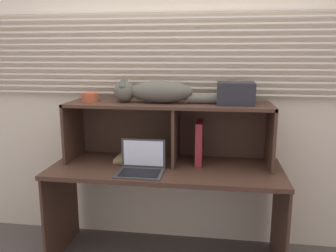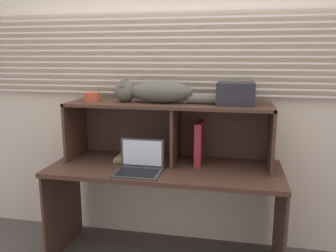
% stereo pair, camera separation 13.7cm
% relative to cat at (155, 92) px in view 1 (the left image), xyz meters
% --- Properties ---
extents(back_panel_with_blinds, '(4.40, 0.08, 2.50)m').
position_rel_cat_xyz_m(back_panel_with_blinds, '(0.09, 0.24, 0.04)').
color(back_panel_with_blinds, beige).
rests_on(back_panel_with_blinds, ground).
extents(desk, '(1.60, 0.63, 0.71)m').
position_rel_cat_xyz_m(desk, '(0.09, -0.12, -0.63)').
color(desk, '#452C20').
rests_on(desk, ground).
extents(hutch_shelf_unit, '(1.44, 0.38, 0.43)m').
position_rel_cat_xyz_m(hutch_shelf_unit, '(0.10, 0.03, -0.20)').
color(hutch_shelf_unit, '#452C20').
rests_on(hutch_shelf_unit, desk).
extents(cat, '(0.76, 0.18, 0.18)m').
position_rel_cat_xyz_m(cat, '(0.00, 0.00, 0.00)').
color(cat, '#535247').
rests_on(cat, hutch_shelf_unit).
extents(laptop, '(0.30, 0.23, 0.21)m').
position_rel_cat_xyz_m(laptop, '(-0.05, -0.25, -0.46)').
color(laptop, '#363636').
rests_on(laptop, desk).
extents(binder_upright, '(0.05, 0.22, 0.30)m').
position_rel_cat_xyz_m(binder_upright, '(0.32, 0.00, -0.36)').
color(binder_upright, maroon).
rests_on(binder_upright, desk).
extents(book_stack, '(0.16, 0.23, 0.04)m').
position_rel_cat_xyz_m(book_stack, '(-0.21, -0.00, -0.49)').
color(book_stack, tan).
rests_on(book_stack, desk).
extents(small_basket, '(0.12, 0.12, 0.06)m').
position_rel_cat_xyz_m(small_basket, '(-0.48, 0.00, -0.05)').
color(small_basket, '#B54E2E').
rests_on(small_basket, hutch_shelf_unit).
extents(storage_box, '(0.25, 0.20, 0.15)m').
position_rel_cat_xyz_m(storage_box, '(0.56, 0.00, -0.00)').
color(storage_box, '#25242A').
rests_on(storage_box, hutch_shelf_unit).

